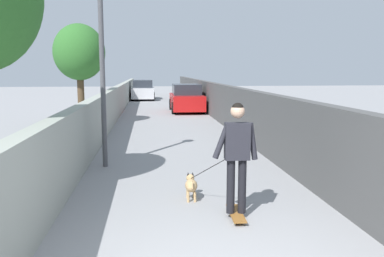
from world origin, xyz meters
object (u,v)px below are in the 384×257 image
person_skateboarder (237,149)px  dog (191,185)px  tree_left_near (79,53)px  car_near (186,99)px  lamp_post (101,37)px  skateboard (236,214)px  car_far (143,90)px

person_skateboarder → dog: 1.43m
tree_left_near → car_near: size_ratio=1.07×
dog → person_skateboarder: bearing=-148.2°
tree_left_near → car_near: 7.63m
lamp_post → car_near: size_ratio=1.16×
tree_left_near → lamp_post: lamp_post is taller
skateboard → car_far: bearing=4.0°
lamp_post → car_near: 13.31m
car_far → car_near: bearing=-165.1°
dog → car_far: (25.07, 1.22, 0.44)m
lamp_post → dog: lamp_post is taller
car_near → tree_left_near: bearing=137.8°
lamp_post → car_far: size_ratio=1.09×
person_skateboarder → dog: bearing=31.8°
tree_left_near → car_near: tree_left_near is taller
person_skateboarder → car_near: bearing=-2.6°
lamp_post → car_near: bearing=-14.0°
skateboard → car_far: (26.05, 1.82, 0.65)m
car_near → car_far: 9.98m
skateboard → dog: 1.17m
tree_left_near → skateboard: (-11.02, -4.15, -2.94)m
skateboard → car_near: bearing=-2.6°
car_far → lamp_post: bearing=178.5°
car_near → car_far: bearing=14.9°
lamp_post → person_skateboarder: lamp_post is taller
person_skateboarder → car_far: (26.05, 1.82, -0.39)m
skateboard → car_far: 26.13m
person_skateboarder → car_far: 26.12m
dog → skateboard: bearing=-148.2°
lamp_post → person_skateboarder: (-3.70, -2.42, -1.98)m
dog → lamp_post: bearing=33.7°
car_far → skateboard: bearing=-176.0°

